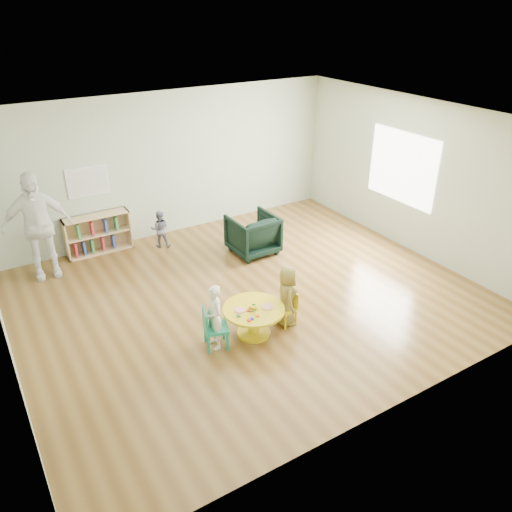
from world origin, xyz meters
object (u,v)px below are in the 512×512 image
(bookshelf, at_px, (97,234))
(armchair, at_px, (253,234))
(activity_table, at_px, (254,316))
(kid_chair_right, at_px, (288,307))
(kid_chair_left, at_px, (213,327))
(toddler, at_px, (160,229))
(child_right, at_px, (287,296))
(child_left, at_px, (214,318))
(adult_caretaker, at_px, (37,226))

(bookshelf, relative_size, armchair, 1.45)
(activity_table, relative_size, kid_chair_right, 1.71)
(kid_chair_left, height_order, toddler, toddler)
(kid_chair_left, height_order, child_right, child_right)
(kid_chair_left, bearing_deg, activity_table, 103.22)
(kid_chair_right, relative_size, toddler, 0.70)
(child_left, bearing_deg, activity_table, 91.15)
(child_left, distance_m, adult_caretaker, 3.69)
(child_right, bearing_deg, armchair, 3.75)
(kid_chair_left, relative_size, child_right, 0.65)
(activity_table, xyz_separation_m, child_right, (0.56, -0.01, 0.16))
(armchair, relative_size, toddler, 1.13)
(activity_table, bearing_deg, bookshelf, 107.02)
(activity_table, distance_m, adult_caretaker, 4.04)
(adult_caretaker, bearing_deg, toddler, 4.40)
(activity_table, xyz_separation_m, kid_chair_right, (0.57, -0.02, -0.03))
(toddler, bearing_deg, armchair, 163.78)
(armchair, distance_m, adult_caretaker, 3.72)
(toddler, bearing_deg, adult_caretaker, 24.09)
(kid_chair_left, xyz_separation_m, child_left, (0.03, -0.01, 0.15))
(kid_chair_left, relative_size, toddler, 0.83)
(kid_chair_left, relative_size, adult_caretaker, 0.33)
(kid_chair_left, distance_m, child_left, 0.15)
(kid_chair_right, distance_m, child_left, 1.19)
(bookshelf, bearing_deg, kid_chair_right, -65.55)
(armchair, relative_size, adult_caretaker, 0.44)
(child_right, xyz_separation_m, toddler, (-0.62, 3.36, -0.10))
(kid_chair_right, bearing_deg, activity_table, 78.48)
(kid_chair_right, bearing_deg, child_right, 21.75)
(kid_chair_right, xyz_separation_m, armchair, (0.75, 2.23, 0.10))
(adult_caretaker, bearing_deg, kid_chair_right, -46.80)
(bookshelf, xyz_separation_m, child_right, (1.71, -3.77, 0.10))
(activity_table, distance_m, toddler, 3.36)
(toddler, bearing_deg, kid_chair_right, 124.19)
(child_left, bearing_deg, kid_chair_right, 91.66)
(child_right, bearing_deg, adult_caretaker, 61.95)
(kid_chair_left, height_order, bookshelf, bookshelf)
(activity_table, bearing_deg, kid_chair_right, -2.11)
(kid_chair_right, distance_m, bookshelf, 4.16)
(bookshelf, relative_size, child_left, 1.26)
(activity_table, bearing_deg, kid_chair_left, 176.28)
(child_left, distance_m, child_right, 1.16)
(bookshelf, height_order, toddler, bookshelf)
(armchair, height_order, toddler, armchair)
(child_left, xyz_separation_m, child_right, (1.16, -0.04, -0.01))
(kid_chair_left, distance_m, kid_chair_right, 1.20)
(armchair, distance_m, child_right, 2.34)
(bookshelf, bearing_deg, kid_chair_left, -82.00)
(child_right, bearing_deg, child_left, 110.64)
(bookshelf, relative_size, adult_caretaker, 0.64)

